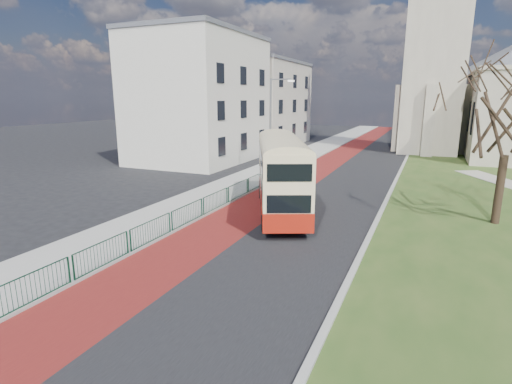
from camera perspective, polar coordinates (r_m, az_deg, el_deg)
The scene contains 12 objects.
ground at distance 18.01m, azimuth -5.93°, elevation -8.07°, with size 160.00×160.00×0.00m, color black.
road_carriageway at distance 35.81m, azimuth 12.20°, elevation 2.54°, with size 9.00×120.00×0.01m, color black.
bus_lane at distance 36.43m, azimuth 8.03°, elevation 2.90°, with size 3.40×120.00×0.01m, color #591414.
pavement_west at distance 37.60m, azimuth 2.45°, elevation 3.43°, with size 4.00×120.00×0.12m, color gray.
kerb_west at distance 36.93m, azimuth 5.35°, elevation 3.21°, with size 0.25×120.00×0.13m, color #999993.
kerb_east at distance 37.17m, azimuth 19.79°, elevation 2.53°, with size 0.25×80.00×0.13m, color #999993.
pedestrian_railing at distance 22.54m, azimuth -7.50°, elevation -2.20°, with size 0.07×24.00×1.12m.
gothic_church at distance 53.10m, azimuth 29.72°, elevation 18.85°, with size 16.38×18.00×40.00m.
street_block_near at distance 42.84m, azimuth -8.04°, elevation 13.21°, with size 10.30×14.30×13.00m.
street_block_far at distance 57.10m, azimuth 0.60°, elevation 12.60°, with size 10.30×16.30×11.50m.
streetlamp at distance 34.99m, azimuth 2.33°, elevation 10.16°, with size 2.13×0.18×8.00m.
bus at distance 22.88m, azimuth 3.61°, elevation 2.97°, with size 6.34×10.28×4.27m.
Camera 1 is at (8.38, -14.53, 6.57)m, focal length 28.00 mm.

